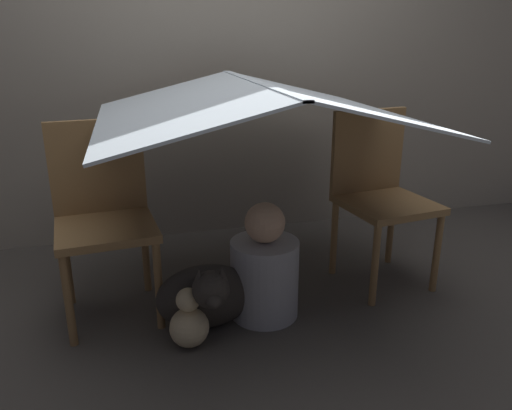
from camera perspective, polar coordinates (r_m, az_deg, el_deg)
name	(u,v)px	position (r m, az deg, el deg)	size (l,w,h in m)	color
ground_plane	(265,315)	(2.46, 1.05, -12.43)	(8.80, 8.80, 0.00)	#47423D
wall_back	(217,40)	(3.25, -4.49, 18.34)	(7.00, 0.05, 2.50)	gray
chair_left	(103,211)	(2.42, -17.06, -0.63)	(0.48, 0.48, 0.91)	olive
chair_right	(379,189)	(2.72, 13.87, 1.78)	(0.50, 0.50, 0.91)	olive
sheet_canopy	(256,101)	(2.29, 0.00, 11.79)	(1.41, 1.38, 0.18)	silver
person_front	(265,271)	(2.36, 1.05, -7.50)	(0.32, 0.32, 0.56)	#B2B2B7
dog	(206,295)	(2.27, -5.69, -10.24)	(0.45, 0.37, 0.38)	#332D28
plush_toy	(189,323)	(2.21, -7.66, -13.17)	(0.17, 0.17, 0.27)	beige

